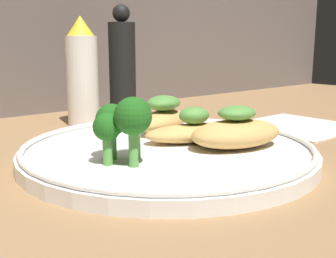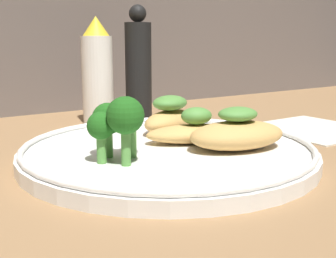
{
  "view_description": "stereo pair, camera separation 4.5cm",
  "coord_description": "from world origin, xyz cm",
  "views": [
    {
      "loc": [
        -28.37,
        -33.57,
        12.45
      ],
      "look_at": [
        0.0,
        0.0,
        3.4
      ],
      "focal_mm": 45.0,
      "sensor_mm": 36.0,
      "label": 1
    },
    {
      "loc": [
        -24.8,
        -36.29,
        12.45
      ],
      "look_at": [
        0.0,
        0.0,
        3.4
      ],
      "focal_mm": 45.0,
      "sensor_mm": 36.0,
      "label": 2
    }
  ],
  "objects": [
    {
      "name": "broccoli_bunch",
      "position": [
        -6.97,
        -1.86,
        5.36
      ],
      "size": [
        5.91,
        6.52,
        6.38
      ],
      "color": "#569942",
      "rests_on": "plate"
    },
    {
      "name": "pepper_grinder",
      "position": [
        10.28,
        23.61,
        8.44
      ],
      "size": [
        4.3,
        4.3,
        18.39
      ],
      "color": "black",
      "rests_on": "ground_plane"
    },
    {
      "name": "sauce_bottle",
      "position": [
        2.97,
        23.61,
        7.83
      ],
      "size": [
        4.77,
        4.77,
        16.37
      ],
      "color": "white",
      "rests_on": "ground_plane"
    },
    {
      "name": "ground_plane",
      "position": [
        0.0,
        0.0,
        -0.5
      ],
      "size": [
        180.0,
        180.0,
        1.0
      ],
      "primitive_type": "cube",
      "color": "#936D47"
    },
    {
      "name": "napkin",
      "position": [
        26.61,
        1.42,
        0.2
      ],
      "size": [
        15.41,
        15.41,
        0.4
      ],
      "color": "silver",
      "rests_on": "ground_plane"
    },
    {
      "name": "grilled_meat_front",
      "position": [
        5.61,
        -4.7,
        3.11
      ],
      "size": [
        11.72,
        8.33,
        4.5
      ],
      "color": "tan",
      "rests_on": "plate"
    },
    {
      "name": "plate",
      "position": [
        0.0,
        0.0,
        0.99
      ],
      "size": [
        31.48,
        31.48,
        2.0
      ],
      "color": "white",
      "rests_on": "ground_plane"
    },
    {
      "name": "grilled_meat_middle",
      "position": [
        3.83,
        -0.16,
        2.74
      ],
      "size": [
        12.29,
        8.32,
        4.02
      ],
      "color": "tan",
      "rests_on": "plate"
    },
    {
      "name": "grilled_meat_back",
      "position": [
        4.64,
        6.35,
        3.35
      ],
      "size": [
        10.2,
        7.81,
        4.63
      ],
      "color": "tan",
      "rests_on": "plate"
    }
  ]
}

